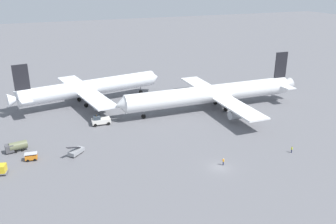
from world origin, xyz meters
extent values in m
plane|color=slate|center=(0.00, 0.00, 0.00)|extent=(600.00, 600.00, 0.00)
cylinder|color=white|center=(-17.36, 53.53, 5.22)|extent=(45.43, 12.58, 5.09)
cone|color=white|center=(6.11, 57.51, 5.22)|extent=(3.54, 5.09, 4.68)
cone|color=white|center=(-40.63, 49.58, 5.22)|extent=(4.23, 4.62, 4.07)
cube|color=white|center=(-19.59, 53.15, 4.46)|extent=(12.99, 40.42, 0.44)
cube|color=white|center=(-38.17, 50.00, 5.73)|extent=(5.33, 13.35, 0.28)
cube|color=black|center=(-37.87, 50.05, 11.55)|extent=(4.40, 1.09, 7.57)
cylinder|color=#999EA3|center=(-16.73, 42.30, 2.66)|extent=(4.58, 3.27, 2.60)
cylinder|color=#999EA3|center=(-20.47, 64.34, 2.66)|extent=(4.58, 3.27, 2.60)
cylinder|color=slate|center=(-21.14, 56.34, 1.79)|extent=(0.28, 0.28, 2.28)
cylinder|color=black|center=(-21.14, 56.34, 0.65)|extent=(1.37, 0.76, 1.30)
cylinder|color=slate|center=(-20.00, 49.63, 1.79)|extent=(0.28, 0.28, 2.28)
cylinder|color=black|center=(-20.00, 49.63, 0.65)|extent=(1.37, 0.76, 1.30)
cylinder|color=slate|center=(0.47, 56.56, 1.79)|extent=(0.28, 0.28, 2.28)
cylinder|color=black|center=(0.47, 56.56, 0.65)|extent=(1.37, 0.76, 1.30)
cylinder|color=white|center=(15.56, 33.05, 5.06)|extent=(54.55, 6.59, 5.47)
cone|color=white|center=(-12.86, 33.64, 5.06)|extent=(2.90, 5.09, 5.03)
cone|color=white|center=(43.78, 32.46, 5.06)|extent=(3.69, 4.45, 4.37)
cube|color=white|center=(18.28, 32.99, 4.24)|extent=(7.32, 44.84, 0.44)
cube|color=white|center=(41.28, 32.51, 5.61)|extent=(3.47, 13.06, 0.28)
cube|color=black|center=(40.98, 32.52, 12.02)|extent=(4.41, 0.45, 8.45)
cylinder|color=#999EA3|center=(17.54, 45.53, 2.44)|extent=(4.25, 2.69, 2.60)
cylinder|color=#999EA3|center=(17.03, 20.49, 2.44)|extent=(4.25, 2.69, 2.60)
cylinder|color=slate|center=(19.21, 29.57, 1.63)|extent=(0.28, 0.28, 1.95)
cylinder|color=black|center=(19.21, 29.57, 0.65)|extent=(1.31, 0.58, 1.30)
cylinder|color=slate|center=(19.36, 36.37, 1.63)|extent=(0.28, 0.28, 1.95)
cylinder|color=black|center=(19.36, 36.37, 0.65)|extent=(1.31, 0.58, 1.30)
cylinder|color=slate|center=(-6.21, 33.50, 1.63)|extent=(0.28, 0.28, 1.95)
cylinder|color=black|center=(-6.21, 33.50, 0.65)|extent=(1.31, 0.58, 1.30)
cube|color=white|center=(-18.65, 33.84, 1.08)|extent=(5.23, 2.83, 1.27)
cube|color=#333D47|center=(-19.78, 33.89, 2.17)|extent=(1.93, 2.17, 0.90)
cylinder|color=#4C4C51|center=(-14.49, 33.68, 1.21)|extent=(3.21, 0.33, 0.20)
sphere|color=orange|center=(-19.78, 33.89, 2.80)|extent=(0.24, 0.24, 0.24)
cylinder|color=black|center=(-20.55, 32.61, 0.45)|extent=(0.91, 0.34, 0.90)
cylinder|color=black|center=(-20.44, 35.23, 0.45)|extent=(0.91, 0.34, 0.90)
cylinder|color=black|center=(-16.86, 32.46, 0.45)|extent=(0.91, 0.34, 0.90)
cylinder|color=black|center=(-16.76, 35.08, 0.45)|extent=(0.91, 0.34, 0.90)
cylinder|color=black|center=(-43.36, 15.50, 0.30)|extent=(0.63, 0.35, 0.60)
cylinder|color=black|center=(-43.72, 14.15, 0.30)|extent=(0.63, 0.35, 0.60)
cube|color=orange|center=(-37.78, 19.00, 0.80)|extent=(2.74, 1.77, 1.00)
cube|color=#B2B2B7|center=(-37.78, 19.00, 1.65)|extent=(2.88, 1.85, 0.12)
cylinder|color=black|center=(-36.96, 19.62, 0.30)|extent=(0.62, 0.26, 0.60)
cylinder|color=black|center=(-37.10, 18.23, 0.30)|extent=(0.62, 0.26, 0.60)
cylinder|color=black|center=(-38.45, 19.78, 0.30)|extent=(0.62, 0.26, 0.60)
cylinder|color=black|center=(-38.60, 18.39, 0.30)|extent=(0.62, 0.26, 0.60)
cylinder|color=#666B4C|center=(-40.35, 25.00, 1.40)|extent=(4.26, 2.60, 2.00)
cube|color=#4C4C51|center=(-42.32, 24.69, 1.20)|extent=(2.05, 2.02, 1.80)
cylinder|color=black|center=(-40.98, 24.19, 0.30)|extent=(0.62, 0.29, 0.60)
cylinder|color=black|center=(-41.20, 25.57, 0.30)|extent=(0.62, 0.29, 0.60)
cylinder|color=black|center=(-39.49, 24.43, 0.30)|extent=(0.62, 0.29, 0.60)
cylinder|color=black|center=(-39.71, 25.81, 0.30)|extent=(0.62, 0.29, 0.60)
cube|color=gray|center=(-27.95, 17.98, 0.75)|extent=(4.15, 4.05, 0.90)
cube|color=black|center=(-28.53, 17.43, 2.10)|extent=(3.56, 3.41, 1.83)
cylinder|color=black|center=(-28.01, 16.96, 0.30)|extent=(0.57, 0.56, 0.60)
cylinder|color=black|center=(-28.97, 17.98, 0.30)|extent=(0.57, 0.56, 0.60)
cylinder|color=black|center=(-26.92, 17.99, 0.30)|extent=(0.57, 0.56, 0.60)
cylinder|color=black|center=(-27.88, 19.01, 0.30)|extent=(0.57, 0.56, 0.60)
cylinder|color=#2D3351|center=(1.17, 0.55, 0.43)|extent=(0.28, 0.28, 0.85)
cylinder|color=orange|center=(1.17, 0.55, 1.15)|extent=(0.36, 0.36, 0.60)
sphere|color=beige|center=(1.17, 0.55, 1.57)|extent=(0.23, 0.23, 0.23)
cylinder|color=#F24C19|center=(0.87, 0.61, 1.27)|extent=(0.05, 0.05, 0.40)
cylinder|color=#2D3351|center=(19.12, -0.37, 0.40)|extent=(0.28, 0.28, 0.81)
cylinder|color=#D1E02D|center=(19.12, -0.37, 1.09)|extent=(0.36, 0.36, 0.57)
sphere|color=brown|center=(19.12, -0.37, 1.49)|extent=(0.22, 0.22, 0.22)
camera|label=1|loc=(-36.23, -58.57, 38.52)|focal=37.94mm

